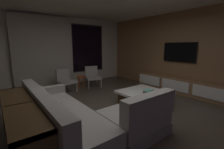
% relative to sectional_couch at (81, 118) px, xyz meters
% --- Properties ---
extents(floor, '(9.20, 9.20, 0.00)m').
position_rel_sectional_couch_xyz_m(floor, '(0.92, 0.12, -0.29)').
color(floor, '#473D33').
extents(back_wall_with_window, '(6.60, 0.30, 2.70)m').
position_rel_sectional_couch_xyz_m(back_wall_with_window, '(0.86, 3.74, 1.05)').
color(back_wall_with_window, beige).
rests_on(back_wall_with_window, floor).
extents(media_wall, '(0.12, 7.80, 2.70)m').
position_rel_sectional_couch_xyz_m(media_wall, '(3.98, 0.12, 1.06)').
color(media_wall, '#8E6642').
rests_on(media_wall, floor).
extents(sectional_couch, '(1.98, 2.50, 0.82)m').
position_rel_sectional_couch_xyz_m(sectional_couch, '(0.00, 0.00, 0.00)').
color(sectional_couch, gray).
rests_on(sectional_couch, floor).
extents(coffee_table, '(1.16, 1.16, 0.36)m').
position_rel_sectional_couch_xyz_m(coffee_table, '(1.95, 0.22, -0.10)').
color(coffee_table, '#4A321B').
rests_on(coffee_table, floor).
extents(book_stack_on_coffee_table, '(0.29, 0.18, 0.09)m').
position_rel_sectional_couch_xyz_m(book_stack_on_coffee_table, '(1.95, 0.08, 0.11)').
color(book_stack_on_coffee_table, '#A06B6D').
rests_on(book_stack_on_coffee_table, coffee_table).
extents(accent_chair_near_window, '(0.67, 0.68, 0.78)m').
position_rel_sectional_couch_xyz_m(accent_chair_near_window, '(1.83, 2.70, 0.14)').
color(accent_chair_near_window, '#B2ADA0').
rests_on(accent_chair_near_window, floor).
extents(accent_chair_by_curtain, '(0.60, 0.61, 0.78)m').
position_rel_sectional_couch_xyz_m(accent_chair_by_curtain, '(0.74, 2.67, 0.14)').
color(accent_chair_by_curtain, '#B2ADA0').
rests_on(accent_chair_by_curtain, floor).
extents(side_stool, '(0.32, 0.32, 0.46)m').
position_rel_sectional_couch_xyz_m(side_stool, '(1.32, 2.68, 0.08)').
color(side_stool, '#BF4C1E').
rests_on(side_stool, floor).
extents(media_console, '(0.46, 3.10, 0.52)m').
position_rel_sectional_couch_xyz_m(media_console, '(3.70, 0.17, -0.04)').
color(media_console, '#8E6642').
rests_on(media_console, floor).
extents(mounted_tv, '(0.05, 1.15, 0.66)m').
position_rel_sectional_couch_xyz_m(mounted_tv, '(3.88, 0.37, 1.06)').
color(mounted_tv, black).
extents(console_table_behind_couch, '(0.40, 2.10, 0.74)m').
position_rel_sectional_couch_xyz_m(console_table_behind_couch, '(-0.91, 0.13, 0.13)').
color(console_table_behind_couch, '#4A321B').
rests_on(console_table_behind_couch, floor).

